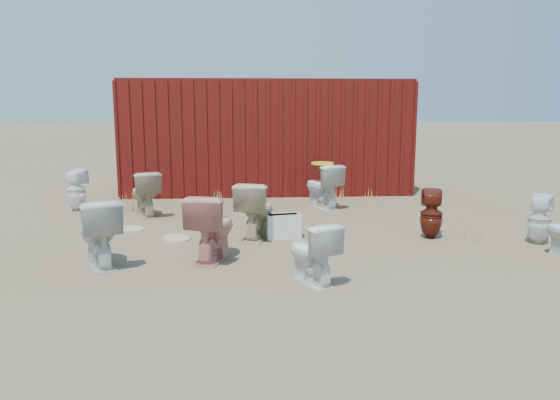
{
  "coord_description": "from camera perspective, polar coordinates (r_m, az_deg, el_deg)",
  "views": [
    {
      "loc": [
        -0.53,
        -7.02,
        1.9
      ],
      "look_at": [
        0.0,
        0.6,
        0.55
      ],
      "focal_mm": 35.0,
      "sensor_mm": 36.0,
      "label": 1
    }
  ],
  "objects": [
    {
      "name": "toilet_front_a",
      "position": [
        6.76,
        -18.45,
        -3.24
      ],
      "size": [
        0.75,
        0.92,
        0.82
      ],
      "primitive_type": "imported",
      "rotation": [
        0.0,
        0.0,
        3.56
      ],
      "color": "silver",
      "rests_on": "ground"
    },
    {
      "name": "toilet_back_beige_right",
      "position": [
        7.74,
        -2.54,
        -1.05
      ],
      "size": [
        0.67,
        0.91,
        0.83
      ],
      "primitive_type": "imported",
      "rotation": [
        0.0,
        0.0,
        2.86
      ],
      "color": "beige",
      "rests_on": "ground"
    },
    {
      "name": "weed_clump_e",
      "position": [
        10.83,
        6.29,
        0.63
      ],
      "size": [
        0.34,
        0.34,
        0.29
      ],
      "primitive_type": "cone",
      "color": "#AF8B46",
      "rests_on": "ground"
    },
    {
      "name": "toilet_front_maroon",
      "position": [
        8.06,
        15.54,
        -1.42
      ],
      "size": [
        0.4,
        0.4,
        0.7
      ],
      "primitive_type": "imported",
      "rotation": [
        0.0,
        0.0,
        2.85
      ],
      "color": "#5E1B10",
      "rests_on": "ground"
    },
    {
      "name": "toilet_back_yellowlid",
      "position": [
        10.04,
        4.43,
        1.45
      ],
      "size": [
        0.78,
        0.92,
        0.82
      ],
      "primitive_type": "imported",
      "rotation": [
        0.0,
        0.0,
        3.63
      ],
      "color": "silver",
      "rests_on": "ground"
    },
    {
      "name": "weed_clump_f",
      "position": [
        7.95,
        19.68,
        -3.41
      ],
      "size": [
        0.28,
        0.28,
        0.27
      ],
      "primitive_type": "cone",
      "color": "#AF8B46",
      "rests_on": "ground"
    },
    {
      "name": "toilet_back_a",
      "position": [
        10.46,
        -20.55,
        1.01
      ],
      "size": [
        0.44,
        0.44,
        0.75
      ],
      "primitive_type": "imported",
      "rotation": [
        0.0,
        0.0,
        2.78
      ],
      "color": "white",
      "rests_on": "ground"
    },
    {
      "name": "loose_tank",
      "position": [
        7.79,
        0.32,
        -2.76
      ],
      "size": [
        0.53,
        0.29,
        0.35
      ],
      "primitive_type": "cube",
      "rotation": [
        0.0,
        0.0,
        0.2
      ],
      "color": "white",
      "rests_on": "ground"
    },
    {
      "name": "toilet_front_pink",
      "position": [
        6.71,
        -7.12,
        -2.81
      ],
      "size": [
        0.67,
        0.91,
        0.83
      ],
      "primitive_type": "imported",
      "rotation": [
        0.0,
        0.0,
        2.86
      ],
      "color": "#DA897E",
      "rests_on": "ground"
    },
    {
      "name": "shipping_container",
      "position": [
        12.25,
        -1.49,
        6.74
      ],
      "size": [
        6.0,
        2.4,
        2.4
      ],
      "primitive_type": "cube",
      "color": "#510E0D",
      "rests_on": "ground"
    },
    {
      "name": "yellow_lid",
      "position": [
        9.98,
        4.47,
        3.85
      ],
      "size": [
        0.41,
        0.52,
        0.02
      ],
      "primitive_type": "ellipsoid",
      "color": "yellow",
      "rests_on": "toilet_back_yellowlid"
    },
    {
      "name": "toilet_back_e",
      "position": [
        8.27,
        25.47,
        -1.8
      ],
      "size": [
        0.44,
        0.44,
        0.69
      ],
      "primitive_type": "imported",
      "rotation": [
        0.0,
        0.0,
        2.48
      ],
      "color": "white",
      "rests_on": "ground"
    },
    {
      "name": "loose_lid_far",
      "position": [
        8.66,
        -15.31,
        -2.92
      ],
      "size": [
        0.59,
        0.58,
        0.02
      ],
      "primitive_type": "ellipsoid",
      "rotation": [
        0.0,
        0.0,
        0.84
      ],
      "color": "beige",
      "rests_on": "ground"
    },
    {
      "name": "weed_clump_a",
      "position": [
        10.1,
        -15.31,
        -0.25
      ],
      "size": [
        0.36,
        0.36,
        0.32
      ],
      "primitive_type": "cone",
      "color": "#AF8B46",
      "rests_on": "ground"
    },
    {
      "name": "weed_clump_b",
      "position": [
        9.91,
        3.73,
        -0.25
      ],
      "size": [
        0.32,
        0.32,
        0.27
      ],
      "primitive_type": "cone",
      "color": "#AF8B46",
      "rests_on": "ground"
    },
    {
      "name": "ground",
      "position": [
        7.29,
        0.33,
        -5.08
      ],
      "size": [
        100.0,
        100.0,
        0.0
      ],
      "primitive_type": "plane",
      "color": "brown",
      "rests_on": "ground"
    },
    {
      "name": "toilet_back_beige_left",
      "position": [
        9.57,
        -13.96,
        0.65
      ],
      "size": [
        0.69,
        0.87,
        0.78
      ],
      "primitive_type": "imported",
      "rotation": [
        0.0,
        0.0,
        3.53
      ],
      "color": "#C0AD8D",
      "rests_on": "ground"
    },
    {
      "name": "loose_lid_near",
      "position": [
        7.92,
        -10.77,
        -3.94
      ],
      "size": [
        0.55,
        0.61,
        0.02
      ],
      "primitive_type": "ellipsoid",
      "rotation": [
        0.0,
        0.0,
        0.42
      ],
      "color": "beige",
      "rests_on": "ground"
    },
    {
      "name": "toilet_front_c",
      "position": [
        5.84,
        3.33,
        -5.48
      ],
      "size": [
        0.64,
        0.76,
        0.68
      ],
      "primitive_type": "imported",
      "rotation": [
        0.0,
        0.0,
        3.6
      ],
      "color": "white",
      "rests_on": "ground"
    },
    {
      "name": "weed_clump_c",
      "position": [
        10.45,
        9.26,
        0.22
      ],
      "size": [
        0.36,
        0.36,
        0.29
      ],
      "primitive_type": "cone",
      "color": "#AF8B46",
      "rests_on": "ground"
    },
    {
      "name": "weed_clump_d",
      "position": [
        10.37,
        -6.23,
        0.18
      ],
      "size": [
        0.3,
        0.3,
        0.28
      ],
      "primitive_type": "cone",
      "color": "#AF8B46",
      "rests_on": "ground"
    }
  ]
}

